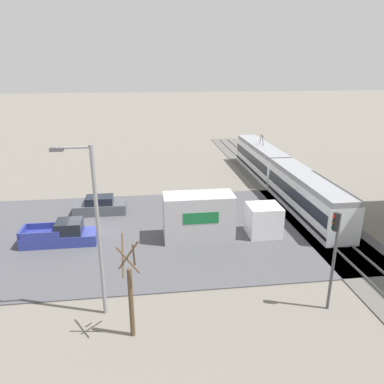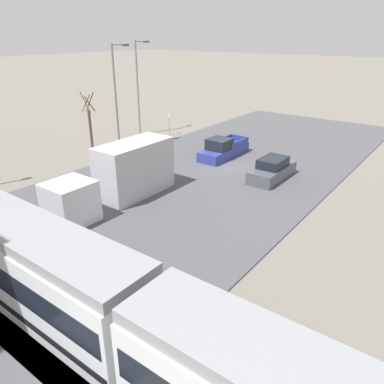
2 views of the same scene
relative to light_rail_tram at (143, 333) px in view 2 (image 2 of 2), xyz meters
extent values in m
plane|color=slate|center=(8.84, -19.01, -1.77)|extent=(320.00, 320.00, 0.00)
cube|color=#4C4C51|center=(8.84, -19.01, -1.73)|extent=(17.51, 44.35, 0.08)
cube|color=#5B5954|center=(8.84, 0.00, -1.73)|extent=(75.74, 4.40, 0.08)
cube|color=gray|center=(8.84, -0.72, -1.62)|extent=(74.23, 0.10, 0.14)
cube|color=white|center=(6.84, 0.00, -0.17)|extent=(13.33, 2.61, 3.05)
cube|color=black|center=(6.84, 0.00, 0.20)|extent=(12.93, 2.64, 1.02)
cube|color=black|center=(6.84, 0.00, -1.11)|extent=(13.20, 2.65, 0.29)
cube|color=gray|center=(6.84, 0.00, 1.58)|extent=(13.33, 2.40, 0.44)
cube|color=silver|center=(10.57, -5.15, -0.49)|extent=(2.36, 2.49, 2.40)
cube|color=#B2B2B7|center=(10.57, -10.28, 0.08)|extent=(2.36, 5.29, 3.53)
cube|color=#196B38|center=(11.76, -10.28, 0.43)|extent=(0.02, 2.65, 0.88)
cube|color=navy|center=(10.16, -20.68, -1.26)|extent=(1.93, 5.45, 0.85)
cube|color=black|center=(10.16, -19.92, -0.38)|extent=(1.78, 1.85, 0.92)
cube|color=navy|center=(11.05, -21.83, -0.59)|extent=(0.12, 2.73, 0.49)
cube|color=navy|center=(9.27, -21.83, -0.59)|extent=(0.12, 2.73, 0.49)
cube|color=navy|center=(10.16, -23.30, -0.59)|extent=(1.78, 0.22, 0.49)
cube|color=red|center=(10.92, -23.38, -1.01)|extent=(0.14, 0.04, 0.18)
cube|color=#4C5156|center=(4.44, -18.31, -1.23)|extent=(1.87, 4.58, 0.92)
cube|color=black|center=(4.44, -18.31, -0.43)|extent=(1.61, 2.38, 0.67)
cylinder|color=brown|center=(20.93, -15.10, 0.10)|extent=(0.24, 0.24, 3.74)
cylinder|color=brown|center=(21.18, -15.10, 2.56)|extent=(0.09, 1.04, 1.43)
cylinder|color=brown|center=(20.93, -14.85, 2.69)|extent=(1.25, 0.09, 1.74)
cylinder|color=brown|center=(20.68, -15.10, 2.56)|extent=(0.09, 1.04, 1.43)
cylinder|color=brown|center=(20.93, -15.35, 2.69)|extent=(1.25, 0.09, 1.74)
cylinder|color=gray|center=(21.60, -22.04, 2.93)|extent=(0.20, 0.20, 9.40)
cylinder|color=gray|center=(21.60, -22.84, 7.52)|extent=(0.12, 1.60, 0.12)
cube|color=#515156|center=(21.60, -23.59, 7.46)|extent=(0.36, 0.60, 0.18)
cylinder|color=gray|center=(18.96, -16.61, 2.87)|extent=(0.20, 0.20, 9.27)
cylinder|color=gray|center=(18.96, -17.41, 7.38)|extent=(0.12, 1.60, 0.12)
cube|color=#515156|center=(18.96, -18.16, 7.32)|extent=(0.36, 0.60, 0.18)
cylinder|color=gray|center=(18.93, -23.73, -0.62)|extent=(0.06, 0.06, 2.30)
cube|color=white|center=(18.93, -23.76, 0.32)|extent=(0.32, 0.02, 0.44)
cube|color=red|center=(18.93, -23.78, 0.32)|extent=(0.31, 0.01, 0.10)
camera|label=1|loc=(36.53, -14.17, 11.02)|focal=35.00mm
camera|label=2|loc=(-6.40, 6.07, 8.35)|focal=35.00mm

